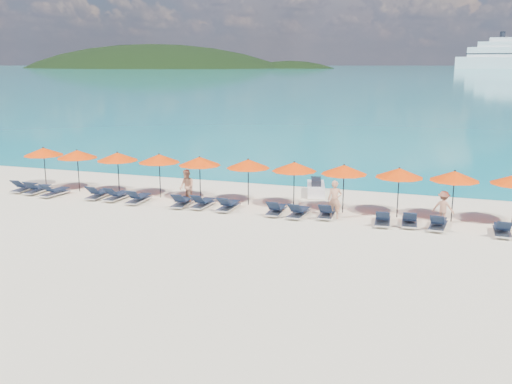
% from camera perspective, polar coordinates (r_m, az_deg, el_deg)
% --- Properties ---
extents(ground, '(1400.00, 1400.00, 0.00)m').
position_cam_1_polar(ground, '(22.53, -2.44, -4.59)').
color(ground, beige).
extents(sea, '(1600.00, 1300.00, 0.01)m').
position_cam_1_polar(sea, '(680.13, 18.30, 11.70)').
color(sea, '#1FA9B2').
rests_on(sea, ground).
extents(headland_main, '(374.00, 242.00, 126.50)m').
position_cam_1_polar(headland_main, '(640.60, -10.32, 8.69)').
color(headland_main, black).
rests_on(headland_main, ground).
extents(headland_small, '(162.00, 126.00, 85.50)m').
position_cam_1_polar(headland_small, '(602.56, 3.38, 8.91)').
color(headland_small, black).
rests_on(headland_small, ground).
extents(jetski, '(1.41, 2.47, 0.83)m').
position_cam_1_polar(jetski, '(29.82, 6.01, 0.38)').
color(jetski, white).
rests_on(jetski, ground).
extents(beachgoer_a, '(0.66, 0.47, 1.69)m').
position_cam_1_polar(beachgoer_a, '(25.29, 7.88, -0.77)').
color(beachgoer_a, tan).
rests_on(beachgoer_a, ground).
extents(beachgoer_b, '(0.94, 0.89, 1.70)m').
position_cam_1_polar(beachgoer_b, '(27.77, -6.94, 0.50)').
color(beachgoer_b, tan).
rests_on(beachgoer_b, ground).
extents(beachgoer_c, '(0.98, 0.61, 1.41)m').
position_cam_1_polar(beachgoer_c, '(25.60, 18.23, -1.46)').
color(beachgoer_c, tan).
rests_on(beachgoer_c, ground).
extents(umbrella_0, '(2.10, 2.10, 2.28)m').
position_cam_1_polar(umbrella_0, '(33.00, -20.48, 3.81)').
color(umbrella_0, black).
rests_on(umbrella_0, ground).
extents(umbrella_1, '(2.10, 2.10, 2.28)m').
position_cam_1_polar(umbrella_1, '(31.53, -17.46, 3.64)').
color(umbrella_1, black).
rests_on(umbrella_1, ground).
extents(umbrella_2, '(2.10, 2.10, 2.28)m').
position_cam_1_polar(umbrella_2, '(30.11, -13.69, 3.46)').
color(umbrella_2, black).
rests_on(umbrella_2, ground).
extents(umbrella_3, '(2.10, 2.10, 2.28)m').
position_cam_1_polar(umbrella_3, '(29.12, -9.66, 3.33)').
color(umbrella_3, black).
rests_on(umbrella_3, ground).
extents(umbrella_4, '(2.10, 2.10, 2.28)m').
position_cam_1_polar(umbrella_4, '(28.07, -5.66, 3.09)').
color(umbrella_4, black).
rests_on(umbrella_4, ground).
extents(umbrella_5, '(2.10, 2.10, 2.28)m').
position_cam_1_polar(umbrella_5, '(27.21, -0.78, 2.84)').
color(umbrella_5, black).
rests_on(umbrella_5, ground).
extents(umbrella_6, '(2.10, 2.10, 2.28)m').
position_cam_1_polar(umbrella_6, '(26.51, 3.85, 2.55)').
color(umbrella_6, black).
rests_on(umbrella_6, ground).
extents(umbrella_7, '(2.10, 2.10, 2.28)m').
position_cam_1_polar(umbrella_7, '(26.04, 8.80, 2.23)').
color(umbrella_7, black).
rests_on(umbrella_7, ground).
extents(umbrella_8, '(2.10, 2.10, 2.28)m').
position_cam_1_polar(umbrella_8, '(25.75, 14.14, 1.87)').
color(umbrella_8, black).
rests_on(umbrella_8, ground).
extents(umbrella_9, '(2.10, 2.10, 2.28)m').
position_cam_1_polar(umbrella_9, '(25.74, 19.24, 1.53)').
color(umbrella_9, black).
rests_on(umbrella_9, ground).
extents(lounger_0, '(0.73, 1.74, 0.66)m').
position_cam_1_polar(lounger_0, '(32.82, -22.15, 0.45)').
color(lounger_0, silver).
rests_on(lounger_0, ground).
extents(lounger_1, '(0.62, 1.70, 0.66)m').
position_cam_1_polar(lounger_1, '(32.12, -21.02, 0.29)').
color(lounger_1, silver).
rests_on(lounger_1, ground).
extents(lounger_2, '(0.79, 1.75, 0.66)m').
position_cam_1_polar(lounger_2, '(31.15, -19.51, 0.04)').
color(lounger_2, silver).
rests_on(lounger_2, ground).
extents(lounger_3, '(0.68, 1.72, 0.66)m').
position_cam_1_polar(lounger_3, '(29.96, -15.48, -0.17)').
color(lounger_3, silver).
rests_on(lounger_3, ground).
extents(lounger_4, '(0.73, 1.74, 0.66)m').
position_cam_1_polar(lounger_4, '(29.35, -13.71, -0.34)').
color(lounger_4, silver).
rests_on(lounger_4, ground).
extents(lounger_5, '(0.68, 1.72, 0.66)m').
position_cam_1_polar(lounger_5, '(28.53, -11.69, -0.61)').
color(lounger_5, silver).
rests_on(lounger_5, ground).
extents(lounger_6, '(0.72, 1.73, 0.66)m').
position_cam_1_polar(lounger_6, '(27.46, -7.37, -0.97)').
color(lounger_6, silver).
rests_on(lounger_6, ground).
extents(lounger_7, '(0.72, 1.74, 0.66)m').
position_cam_1_polar(lounger_7, '(27.16, -5.35, -1.08)').
color(lounger_7, silver).
rests_on(lounger_7, ground).
extents(lounger_8, '(0.65, 1.71, 0.66)m').
position_cam_1_polar(lounger_8, '(26.60, -2.79, -1.33)').
color(lounger_8, silver).
rests_on(lounger_8, ground).
extents(lounger_9, '(0.66, 1.71, 0.66)m').
position_cam_1_polar(lounger_9, '(25.85, 2.03, -1.74)').
color(lounger_9, silver).
rests_on(lounger_9, ground).
extents(lounger_10, '(0.76, 1.74, 0.66)m').
position_cam_1_polar(lounger_10, '(25.49, 4.29, -1.99)').
color(lounger_10, silver).
rests_on(lounger_10, ground).
extents(lounger_11, '(0.69, 1.72, 0.66)m').
position_cam_1_polar(lounger_11, '(25.54, 7.12, -2.02)').
color(lounger_11, silver).
rests_on(lounger_11, ground).
extents(lounger_12, '(0.75, 1.74, 0.66)m').
position_cam_1_polar(lounger_12, '(24.84, 12.55, -2.67)').
color(lounger_12, silver).
rests_on(lounger_12, ground).
extents(lounger_13, '(0.73, 1.74, 0.66)m').
position_cam_1_polar(lounger_13, '(24.96, 15.10, -2.73)').
color(lounger_13, silver).
rests_on(lounger_13, ground).
extents(lounger_14, '(0.76, 1.75, 0.66)m').
position_cam_1_polar(lounger_14, '(24.79, 17.75, -3.01)').
color(lounger_14, silver).
rests_on(lounger_14, ground).
extents(lounger_15, '(0.62, 1.70, 0.66)m').
position_cam_1_polar(lounger_15, '(24.81, 23.40, -3.46)').
color(lounger_15, silver).
rests_on(lounger_15, ground).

